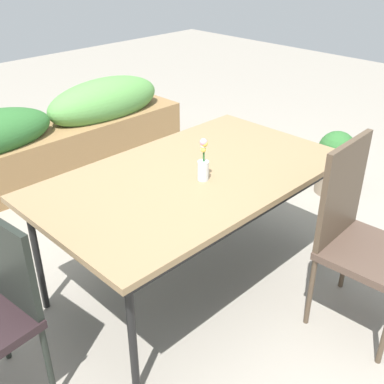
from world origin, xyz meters
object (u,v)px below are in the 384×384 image
(chair_near_right, at_px, (359,231))
(potted_plant, at_px, (335,161))
(dining_table, at_px, (192,180))
(flower_vase, at_px, (203,163))
(planter_box, at_px, (53,138))

(chair_near_right, height_order, potted_plant, chair_near_right)
(dining_table, height_order, chair_near_right, chair_near_right)
(dining_table, bearing_deg, potted_plant, -0.80)
(flower_vase, height_order, planter_box, flower_vase)
(dining_table, relative_size, chair_near_right, 1.70)
(chair_near_right, xyz_separation_m, potted_plant, (1.20, 0.79, -0.27))
(flower_vase, distance_m, planter_box, 1.99)
(flower_vase, relative_size, potted_plant, 0.45)
(planter_box, distance_m, potted_plant, 2.33)
(planter_box, bearing_deg, flower_vase, -95.22)
(chair_near_right, height_order, flower_vase, chair_near_right)
(dining_table, relative_size, planter_box, 0.68)
(chair_near_right, distance_m, planter_box, 2.65)
(dining_table, bearing_deg, flower_vase, -96.19)
(dining_table, distance_m, planter_box, 1.87)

